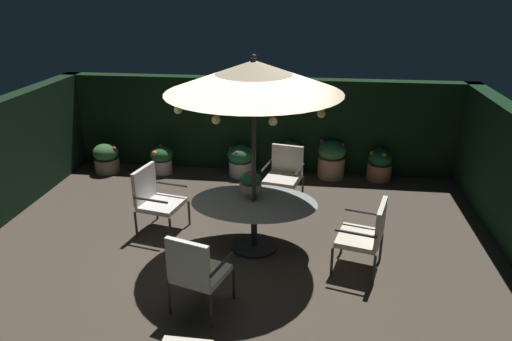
% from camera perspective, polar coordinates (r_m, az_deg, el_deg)
% --- Properties ---
extents(ground_plane, '(8.13, 7.08, 0.02)m').
position_cam_1_polar(ground_plane, '(6.73, -2.56, -10.25)').
color(ground_plane, '#463B31').
extents(hedge_backdrop_rear, '(8.13, 0.30, 1.86)m').
position_cam_1_polar(hedge_backdrop_rear, '(9.43, 0.78, 5.64)').
color(hedge_backdrop_rear, black).
rests_on(hedge_backdrop_rear, ground_plane).
extents(patio_dining_table, '(1.78, 1.27, 0.73)m').
position_cam_1_polar(patio_dining_table, '(6.62, -0.24, -4.93)').
color(patio_dining_table, '#29292E').
rests_on(patio_dining_table, ground_plane).
extents(patio_umbrella, '(2.30, 2.30, 2.75)m').
position_cam_1_polar(patio_umbrella, '(6.01, -0.26, 11.31)').
color(patio_umbrella, '#312F2E').
rests_on(patio_umbrella, ground_plane).
extents(centerpiece_planter, '(0.31, 0.31, 0.41)m').
position_cam_1_polar(centerpiece_planter, '(6.59, -0.68, -1.46)').
color(centerpiece_planter, tan).
rests_on(centerpiece_planter, patio_dining_table).
extents(patio_chair_north, '(0.72, 0.72, 1.02)m').
position_cam_1_polar(patio_chair_north, '(5.42, -7.32, -11.90)').
color(patio_chair_north, '#302B2E').
rests_on(patio_chair_north, ground_plane).
extents(patio_chair_northeast, '(0.71, 0.77, 0.99)m').
position_cam_1_polar(patio_chair_northeast, '(6.27, 13.39, -7.31)').
color(patio_chair_northeast, '#312F34').
rests_on(patio_chair_northeast, ground_plane).
extents(patio_chair_east, '(0.72, 0.74, 0.99)m').
position_cam_1_polar(patio_chair_east, '(8.01, 3.47, -0.13)').
color(patio_chair_east, '#2C2A30').
rests_on(patio_chair_east, ground_plane).
extents(patio_chair_southeast, '(0.73, 0.75, 1.01)m').
position_cam_1_polar(patio_chair_southeast, '(7.26, -12.20, -3.11)').
color(patio_chair_southeast, '#2C322D').
rests_on(patio_chair_southeast, ground_plane).
extents(potted_plant_front_corner, '(0.50, 0.50, 0.60)m').
position_cam_1_polar(potted_plant_front_corner, '(9.88, -17.74, 1.49)').
color(potted_plant_front_corner, '#7A6851').
rests_on(potted_plant_front_corner, ground_plane).
extents(potted_plant_left_near, '(0.54, 0.54, 0.74)m').
position_cam_1_polar(potted_plant_left_near, '(9.25, 9.18, 1.45)').
color(potted_plant_left_near, tan).
rests_on(potted_plant_left_near, ground_plane).
extents(potted_plant_left_far, '(0.51, 0.51, 0.62)m').
position_cam_1_polar(potted_plant_left_far, '(9.23, -1.87, 1.30)').
color(potted_plant_left_far, beige).
rests_on(potted_plant_left_far, ground_plane).
extents(potted_plant_back_right, '(0.47, 0.47, 0.61)m').
position_cam_1_polar(potted_plant_back_right, '(9.36, 14.85, 0.73)').
color(potted_plant_back_right, '#A16749').
rests_on(potted_plant_back_right, ground_plane).
extents(potted_plant_back_center, '(0.45, 0.45, 0.56)m').
position_cam_1_polar(potted_plant_back_center, '(9.53, -11.37, 1.40)').
color(potted_plant_back_center, silver).
rests_on(potted_plant_back_center, ground_plane).
extents(potted_plant_right_far, '(0.51, 0.51, 0.72)m').
position_cam_1_polar(potted_plant_right_far, '(9.15, 4.23, 1.33)').
color(potted_plant_right_far, '#A35F3E').
rests_on(potted_plant_right_far, ground_plane).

